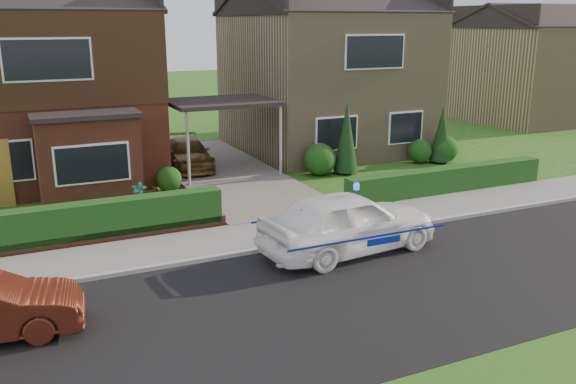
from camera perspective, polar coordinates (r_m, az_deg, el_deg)
ground at (r=13.46m, az=9.65°, el=-8.71°), size 120.00×120.00×0.00m
road at (r=13.46m, az=9.65°, el=-8.71°), size 60.00×6.00×0.02m
kerb at (r=15.84m, az=3.43°, el=-4.47°), size 60.00×0.16×0.12m
sidewalk at (r=16.72m, az=1.72°, el=-3.38°), size 60.00×2.00×0.10m
driveway at (r=22.84m, az=-6.05°, el=1.79°), size 3.80×12.00×0.12m
house_left at (r=24.01m, az=-22.08°, el=10.50°), size 7.50×9.53×7.25m
house_right at (r=27.32m, az=3.41°, el=11.77°), size 7.50×8.06×7.25m
carport_link at (r=22.32m, az=-6.20°, el=8.24°), size 3.80×3.00×2.77m
dwarf_wall at (r=16.26m, az=-18.94°, el=-4.33°), size 7.70×0.25×0.36m
hedge_left at (r=16.46m, az=-18.95°, el=-4.75°), size 7.50×0.55×0.90m
hedge_right at (r=20.81m, az=14.57°, el=-0.19°), size 7.50×0.55×0.80m
shrub_left_mid at (r=20.15m, az=-15.30°, el=1.19°), size 1.32×1.32×1.32m
shrub_left_near at (r=20.80m, az=-11.07°, el=1.22°), size 0.84×0.84×0.84m
shrub_right_near at (r=22.52m, az=2.98°, el=3.07°), size 1.20×1.20×1.20m
shrub_right_mid at (r=25.06m, az=12.23°, el=3.74°), size 0.96×0.96×0.96m
shrub_right_far at (r=25.43m, az=14.45°, el=3.91°), size 1.08×1.08×1.08m
conifer_a at (r=22.69m, az=5.49°, el=4.91°), size 0.90×0.90×2.60m
conifer_b at (r=25.20m, az=14.18°, el=5.12°), size 0.90×0.90×2.20m
neighbour_right at (r=37.68m, az=21.55°, el=10.17°), size 6.50×7.00×5.20m
police_car at (r=14.96m, az=5.67°, el=-2.84°), size 4.18×4.71×1.71m
driveway_car at (r=23.52m, az=-9.34°, el=3.57°), size 1.86×3.84×1.08m
potted_plant_a at (r=18.78m, az=-13.71°, el=-0.47°), size 0.53×0.45×0.86m
potted_plant_b at (r=17.88m, az=-10.76°, el=-1.12°), size 0.58×0.54×0.85m
potted_plant_c at (r=18.69m, az=-12.06°, el=-0.61°), size 0.51×0.51×0.76m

